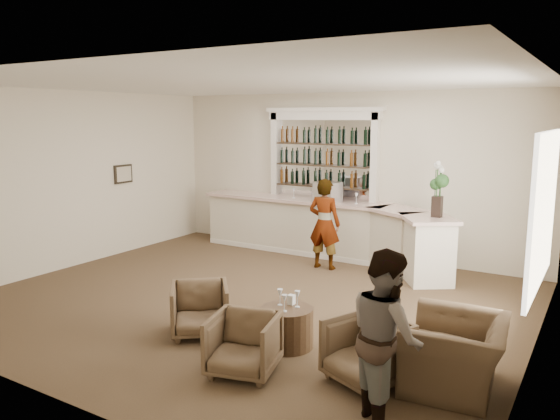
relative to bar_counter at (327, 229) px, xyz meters
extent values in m
plane|color=brown|center=(0.16, -3.00, -0.57)|extent=(8.00, 8.00, 0.00)
cube|color=beige|center=(0.16, 0.50, 1.08)|extent=(8.00, 0.04, 3.30)
cube|color=beige|center=(-3.84, -3.00, 1.08)|extent=(0.04, 7.00, 3.30)
cube|color=beige|center=(4.16, -3.00, 1.08)|extent=(0.04, 7.00, 3.30)
cube|color=white|center=(0.16, -3.00, 2.73)|extent=(8.00, 7.00, 0.04)
cube|color=white|center=(4.13, -2.50, 1.13)|extent=(0.05, 2.40, 1.90)
cube|color=black|center=(-3.81, -1.80, 1.08)|extent=(0.04, 0.46, 0.38)
cube|color=beige|center=(-3.78, -1.80, 1.08)|extent=(0.01, 0.38, 0.30)
cube|color=white|center=(-0.84, 0.15, -0.03)|extent=(4.00, 0.70, 1.08)
cube|color=beige|center=(-0.84, 0.13, 0.54)|extent=(4.10, 0.82, 0.06)
cube|color=white|center=(1.51, -0.08, -0.03)|extent=(1.12, 1.04, 1.08)
cube|color=beige|center=(1.51, -0.10, 0.54)|extent=(1.27, 1.19, 0.06)
cube|color=white|center=(2.21, -0.60, -0.03)|extent=(1.08, 1.14, 1.08)
cube|color=beige|center=(2.21, -0.62, 0.54)|extent=(1.24, 1.29, 0.06)
cube|color=silver|center=(-0.84, -0.18, -0.52)|extent=(4.00, 0.06, 0.10)
cube|color=white|center=(-0.34, 0.48, 1.38)|extent=(2.15, 0.02, 1.65)
cube|color=silver|center=(-1.49, 0.42, 0.88)|extent=(0.14, 0.16, 2.90)
cube|color=silver|center=(0.81, 0.42, 0.88)|extent=(0.14, 0.16, 2.90)
cube|color=silver|center=(-0.34, 0.42, 2.27)|extent=(2.52, 0.16, 0.18)
cube|color=silver|center=(-0.34, 0.42, 2.39)|extent=(2.64, 0.20, 0.08)
cube|color=#312518|center=(-0.34, 0.37, 0.81)|extent=(2.05, 0.20, 0.03)
cube|color=#312518|center=(-0.34, 0.37, 1.25)|extent=(2.05, 0.20, 0.03)
cube|color=#312518|center=(-0.34, 0.37, 1.69)|extent=(2.05, 0.20, 0.03)
cylinder|color=#45321D|center=(1.54, -4.18, -0.32)|extent=(0.65, 0.65, 0.50)
imported|color=gray|center=(0.32, -0.76, 0.27)|extent=(0.63, 0.43, 1.70)
imported|color=gray|center=(3.15, -5.11, 0.25)|extent=(1.00, 1.01, 1.64)
imported|color=brown|center=(0.37, -4.44, -0.23)|extent=(1.04, 1.04, 0.68)
imported|color=brown|center=(1.49, -5.04, -0.24)|extent=(0.88, 0.90, 0.67)
imported|color=brown|center=(2.74, -4.54, -0.23)|extent=(0.98, 0.99, 0.70)
imported|color=brown|center=(3.56, -4.15, -0.20)|extent=(1.11, 1.24, 0.74)
cube|color=silver|center=(0.04, -0.07, 0.77)|extent=(0.54, 0.48, 0.41)
cube|color=black|center=(2.33, -0.55, 0.74)|extent=(0.16, 0.16, 0.35)
cube|color=silver|center=(1.52, -4.04, -0.01)|extent=(0.08, 0.08, 0.12)
camera|label=1|loc=(4.79, -9.68, 2.24)|focal=35.00mm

